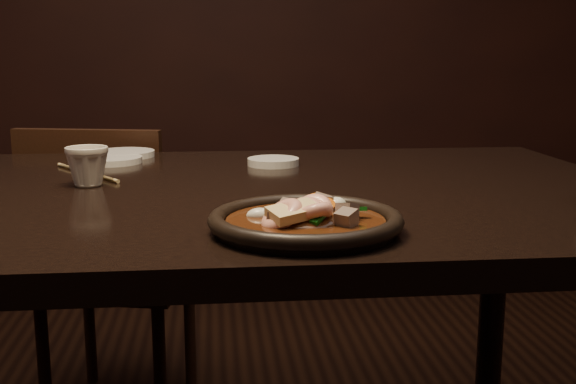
{
  "coord_description": "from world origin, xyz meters",
  "views": [
    {
      "loc": [
        0.07,
        -1.19,
        0.98
      ],
      "look_at": [
        0.16,
        -0.29,
        0.8
      ],
      "focal_mm": 45.0,
      "sensor_mm": 36.0,
      "label": 1
    }
  ],
  "objects": [
    {
      "name": "chopsticks",
      "position": [
        -0.17,
        0.16,
        0.75
      ],
      "size": [
        0.15,
        0.21,
        0.01
      ],
      "rotation": [
        0.0,
        0.0,
        0.6
      ],
      "color": "tan",
      "rests_on": "table"
    },
    {
      "name": "soy_dish",
      "position": [
        0.19,
        0.23,
        0.76
      ],
      "size": [
        0.1,
        0.1,
        0.01
      ],
      "primitive_type": "cylinder",
      "color": "silver",
      "rests_on": "table"
    },
    {
      "name": "stirfry",
      "position": [
        0.18,
        -0.31,
        0.77
      ],
      "size": [
        0.16,
        0.14,
        0.05
      ],
      "color": "#3B1A0A",
      "rests_on": "plate"
    },
    {
      "name": "tea_cup",
      "position": [
        -0.14,
        0.04,
        0.79
      ],
      "size": [
        0.08,
        0.07,
        0.07
      ],
      "primitive_type": "imported",
      "rotation": [
        0.0,
        0.0,
        0.08
      ],
      "color": "beige",
      "rests_on": "table"
    },
    {
      "name": "saucer_left",
      "position": [
        -0.14,
        0.3,
        0.76
      ],
      "size": [
        0.13,
        0.13,
        0.01
      ],
      "primitive_type": "cylinder",
      "color": "silver",
      "rests_on": "table"
    },
    {
      "name": "saucer_right",
      "position": [
        -0.12,
        0.39,
        0.76
      ],
      "size": [
        0.13,
        0.13,
        0.01
      ],
      "primitive_type": "cylinder",
      "color": "silver",
      "rests_on": "table"
    },
    {
      "name": "chair",
      "position": [
        -0.2,
        0.63,
        0.43
      ],
      "size": [
        0.45,
        0.45,
        0.79
      ],
      "rotation": [
        0.0,
        0.0,
        2.92
      ],
      "color": "black",
      "rests_on": "floor"
    },
    {
      "name": "plate",
      "position": [
        0.19,
        -0.31,
        0.76
      ],
      "size": [
        0.25,
        0.25,
        0.03
      ],
      "color": "black",
      "rests_on": "table"
    },
    {
      "name": "table",
      "position": [
        0.0,
        0.0,
        0.67
      ],
      "size": [
        1.6,
        0.9,
        0.75
      ],
      "color": "black",
      "rests_on": "floor"
    }
  ]
}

